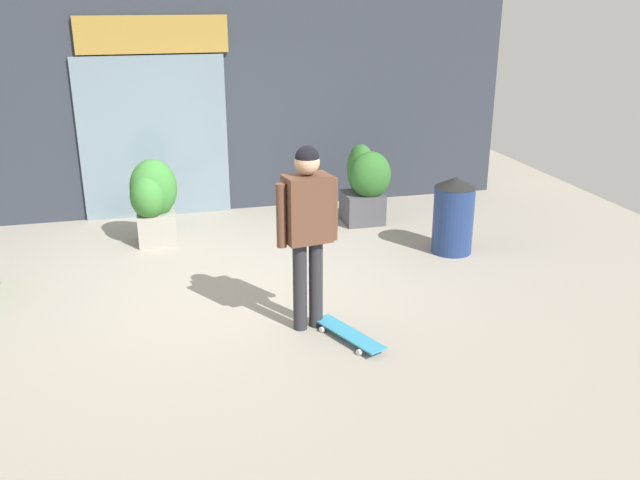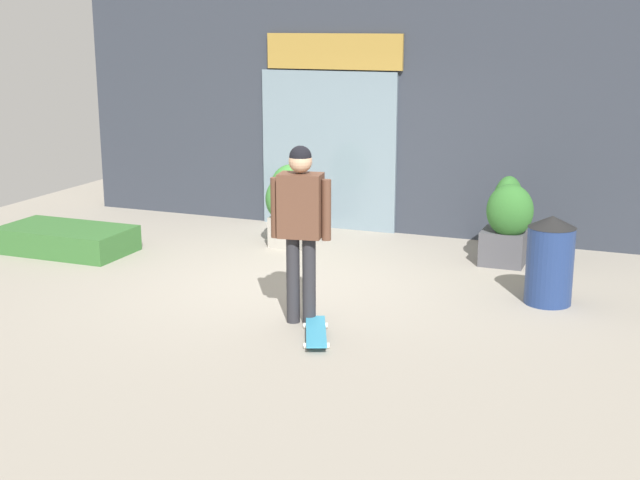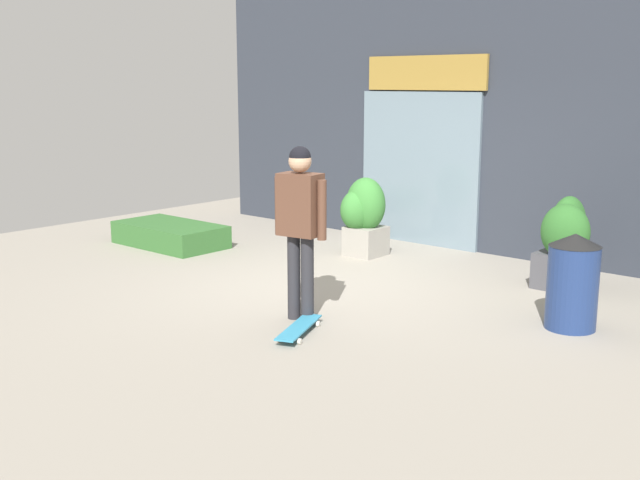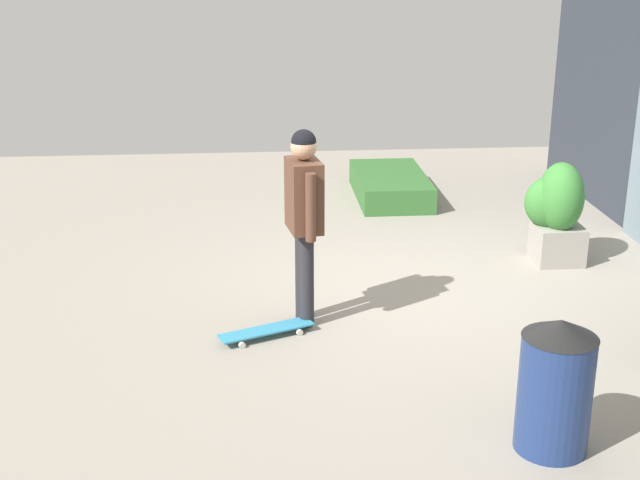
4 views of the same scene
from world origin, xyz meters
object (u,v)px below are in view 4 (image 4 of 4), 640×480
skateboarder (304,207)px  planter_box_left (557,209)px  skateboard (266,330)px  trash_bin (555,385)px

skateboarder → planter_box_left: (-1.33, 2.72, -0.49)m
skateboarder → skateboard: skateboarder is taller
skateboarder → trash_bin: size_ratio=1.86×
planter_box_left → trash_bin: bearing=-19.2°
planter_box_left → trash_bin: size_ratio=1.15×
trash_bin → skateboarder: bearing=-145.1°
skateboard → planter_box_left: bearing=-175.0°
skateboarder → planter_box_left: bearing=-163.2°
skateboard → trash_bin: bearing=112.0°
skateboarder → trash_bin: 2.71m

